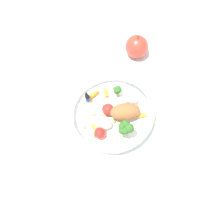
# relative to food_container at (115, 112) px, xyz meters

# --- Properties ---
(ground_plane) EXTENTS (2.40, 2.40, 0.00)m
(ground_plane) POSITION_rel_food_container_xyz_m (0.01, -0.02, -0.03)
(ground_plane) COLOR white
(food_container) EXTENTS (0.23, 0.23, 0.07)m
(food_container) POSITION_rel_food_container_xyz_m (0.00, 0.00, 0.00)
(food_container) COLOR white
(food_container) RESTS_ON ground_plane
(loose_apple) EXTENTS (0.07, 0.07, 0.08)m
(loose_apple) POSITION_rel_food_container_xyz_m (-0.19, -0.12, 0.01)
(loose_apple) COLOR #BC3828
(loose_apple) RESTS_ON ground_plane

